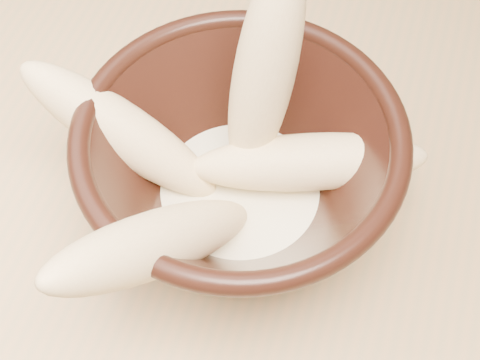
{
  "coord_description": "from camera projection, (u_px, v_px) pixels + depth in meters",
  "views": [
    {
      "loc": [
        0.08,
        -0.34,
        1.21
      ],
      "look_at": [
        0.0,
        -0.1,
        0.81
      ],
      "focal_mm": 50.0,
      "sensor_mm": 36.0,
      "label": 1
    }
  ],
  "objects": [
    {
      "name": "banana_left",
      "position": [
        122.0,
        132.0,
        0.46
      ],
      "size": [
        0.16,
        0.05,
        0.12
      ],
      "primitive_type": "ellipsoid",
      "rotation": [
        1.0,
        0.0,
        -1.62
      ],
      "color": "#E4C586",
      "rests_on": "bowl"
    },
    {
      "name": "banana_front",
      "position": [
        159.0,
        243.0,
        0.4
      ],
      "size": [
        0.11,
        0.17,
        0.14
      ],
      "primitive_type": "ellipsoid",
      "rotation": [
        0.93,
        0.0,
        -0.48
      ],
      "color": "#E4C586",
      "rests_on": "bowl"
    },
    {
      "name": "banana_upright",
      "position": [
        264.0,
        75.0,
        0.43
      ],
      "size": [
        0.06,
        0.1,
        0.18
      ],
      "primitive_type": "ellipsoid",
      "rotation": [
        0.28,
        0.0,
        2.89
      ],
      "color": "#E4C586",
      "rests_on": "bowl"
    },
    {
      "name": "banana_across",
      "position": [
        308.0,
        162.0,
        0.46
      ],
      "size": [
        0.17,
        0.09,
        0.05
      ],
      "primitive_type": "ellipsoid",
      "rotation": [
        1.5,
        0.0,
        1.89
      ],
      "color": "#E4C586",
      "rests_on": "bowl"
    },
    {
      "name": "bowl",
      "position": [
        240.0,
        172.0,
        0.46
      ],
      "size": [
        0.22,
        0.22,
        0.12
      ],
      "rotation": [
        0.0,
        0.0,
        0.28
      ],
      "color": "black",
      "rests_on": "table"
    },
    {
      "name": "milk_puddle",
      "position": [
        240.0,
        194.0,
        0.49
      ],
      "size": [
        0.12,
        0.12,
        0.02
      ],
      "primitive_type": "cylinder",
      "color": "#F0E8C1",
      "rests_on": "bowl"
    },
    {
      "name": "table",
      "position": [
        270.0,
        169.0,
        0.64
      ],
      "size": [
        1.2,
        0.8,
        0.75
      ],
      "color": "tan",
      "rests_on": "ground"
    }
  ]
}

